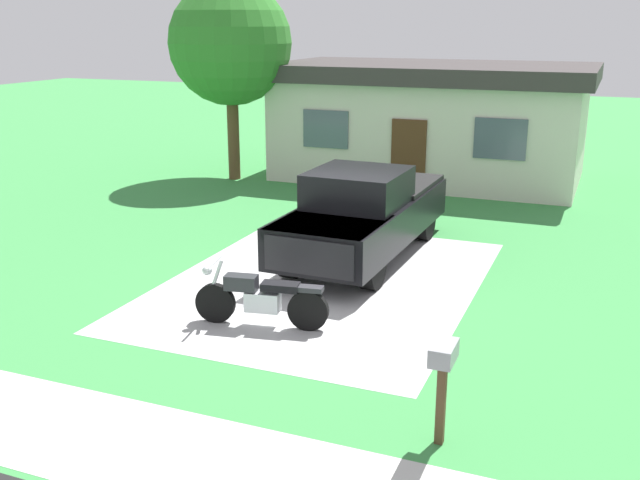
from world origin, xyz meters
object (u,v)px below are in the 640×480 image
object	(u,v)px
motorcycle	(260,298)
neighbor_house	(431,120)
shade_tree	(230,44)
pickup_truck	(365,211)
mailbox	(443,367)

from	to	relation	value
motorcycle	neighbor_house	distance (m)	12.80
shade_tree	neighbor_house	bearing A→B (deg)	25.07
pickup_truck	neighbor_house	bearing A→B (deg)	95.00
motorcycle	neighbor_house	xyz separation A→B (m)	(-0.38, 12.73, 1.32)
motorcycle	mailbox	bearing A→B (deg)	-33.69
neighbor_house	mailbox	bearing A→B (deg)	-75.61
mailbox	neighbor_house	world-z (taller)	neighbor_house
mailbox	shade_tree	distance (m)	15.91
mailbox	neighbor_house	distance (m)	15.55
neighbor_house	motorcycle	bearing A→B (deg)	-88.28
mailbox	shade_tree	size ratio (longest dim) A/B	0.21
motorcycle	pickup_truck	world-z (taller)	pickup_truck
motorcycle	pickup_truck	xyz separation A→B (m)	(0.37, 4.17, 0.48)
shade_tree	neighbor_house	xyz separation A→B (m)	(5.55, 2.60, -2.30)
motorcycle	mailbox	world-z (taller)	mailbox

